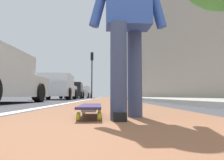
{
  "coord_description": "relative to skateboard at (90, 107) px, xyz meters",
  "views": [
    {
      "loc": [
        -0.61,
        0.04,
        0.2
      ],
      "look_at": [
        8.8,
        -0.18,
        0.95
      ],
      "focal_mm": 32.93,
      "sensor_mm": 36.0,
      "label": 1
    }
  ],
  "objects": [
    {
      "name": "parked_car_end",
      "position": [
        24.01,
        2.95,
        0.62
      ],
      "size": [
        4.36,
        2.1,
        1.48
      ],
      "color": "silver",
      "rests_on": "ground"
    },
    {
      "name": "building_facade",
      "position": [
        20.64,
        -6.36,
        6.22
      ],
      "size": [
        40.0,
        1.2,
        12.64
      ],
      "primitive_type": "cube",
      "color": "gray",
      "rests_on": "ground"
    },
    {
      "name": "parked_car_mid",
      "position": [
        10.6,
        2.87,
        0.63
      ],
      "size": [
        4.5,
        2.13,
        1.5
      ],
      "color": "silver",
      "rests_on": "ground"
    },
    {
      "name": "ground_plane",
      "position": [
        8.64,
        -0.2,
        -0.09
      ],
      "size": [
        80.0,
        80.0,
        0.0
      ],
      "primitive_type": "plane",
      "color": "#38383D"
    },
    {
      "name": "sidewalk_curb",
      "position": [
        16.64,
        -3.48,
        -0.04
      ],
      "size": [
        52.0,
        3.2,
        0.11
      ],
      "primitive_type": "cube",
      "color": "#9E9B93",
      "rests_on": "ground"
    },
    {
      "name": "traffic_light",
      "position": [
        18.66,
        1.39,
        3.1
      ],
      "size": [
        0.33,
        0.28,
        4.65
      ],
      "color": "#2D2D2D",
      "rests_on": "ground"
    },
    {
      "name": "skater_person",
      "position": [
        -0.15,
        -0.35,
        0.84
      ],
      "size": [
        0.47,
        0.72,
        1.64
      ],
      "color": "#384260",
      "rests_on": "ground"
    },
    {
      "name": "skateboard",
      "position": [
        0.0,
        0.0,
        0.0
      ],
      "size": [
        0.85,
        0.23,
        0.11
      ],
      "color": "yellow",
      "rests_on": "ground"
    },
    {
      "name": "parked_car_far",
      "position": [
        17.5,
        3.08,
        0.62
      ],
      "size": [
        4.43,
        2.1,
        1.49
      ],
      "color": "black",
      "rests_on": "ground"
    },
    {
      "name": "lane_stripe_white",
      "position": [
        18.64,
        0.99,
        -0.09
      ],
      "size": [
        52.0,
        0.16,
        0.01
      ],
      "primitive_type": "cube",
      "color": "silver",
      "rests_on": "ground"
    },
    {
      "name": "bike_lane_paint",
      "position": [
        22.64,
        -0.2,
        -0.09
      ],
      "size": [
        56.0,
        2.07,
        0.0
      ],
      "primitive_type": "cube",
      "color": "brown",
      "rests_on": "ground"
    }
  ]
}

